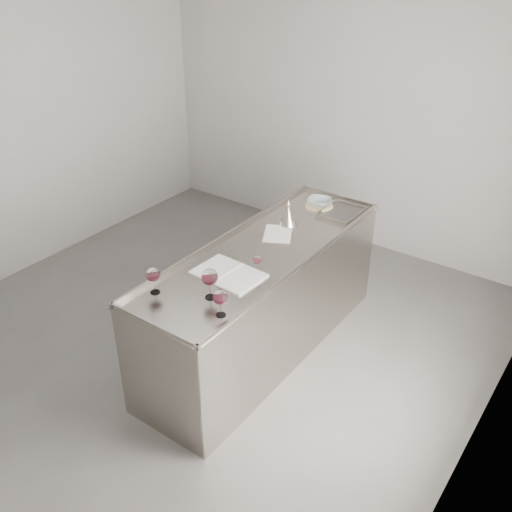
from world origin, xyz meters
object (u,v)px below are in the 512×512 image
Objects in this scene: counter at (263,300)px; wine_glass_right at (220,298)px; wine_glass_left at (153,275)px; notebook at (228,274)px; wine_glass_small at (257,261)px; wine_funnel at (288,217)px; wine_glass_middle at (210,278)px; ceramic_bowl at (319,202)px.

counter is 1.07m from wine_glass_right.
notebook is at bearing 60.72° from wine_glass_left.
wine_funnel reaches higher than wine_glass_small.
wine_glass_left reaches higher than notebook.
wine_funnel is (-0.35, 1.33, -0.07)m from wine_glass_right.
wine_glass_small is at bearing 82.11° from wine_glass_middle.
ceramic_bowl is at bearing 83.58° from wine_glass_left.
notebook is at bearing 122.55° from wine_glass_right.
counter is 0.65m from notebook.
wine_glass_left reaches higher than counter.
wine_funnel is (-0.03, -0.45, 0.02)m from ceramic_bowl.
wine_glass_right is (0.52, 0.06, -0.00)m from wine_glass_left.
counter is 11.12× the size of wine_glass_middle.
wine_glass_small is at bearing 101.95° from wine_glass_right.
wine_glass_left is 1.85m from ceramic_bowl.
wine_glass_middle is at bearing -72.00° from notebook.
wine_glass_right is at bearing -75.10° from wine_funnel.
wine_glass_middle is 0.45m from wine_glass_small.
wine_glass_right is 1.81m from ceramic_bowl.
wine_glass_small is 0.80m from wine_funnel.
wine_glass_small is 0.23m from notebook.
wine_glass_left is 0.88× the size of wine_glass_middle.
wine_funnel is (0.17, 1.38, -0.07)m from wine_glass_left.
wine_glass_small is at bearing 49.22° from notebook.
ceramic_bowl is (-0.06, 1.37, 0.04)m from notebook.
wine_glass_right is 1.43× the size of wine_glass_small.
wine_glass_left is 0.87× the size of wine_funnel.
ceramic_bowl is at bearing 94.72° from wine_glass_middle.
wine_glass_right is at bearing -79.85° from ceramic_bowl.
wine_glass_middle is at bearing -81.91° from wine_funnel.
wine_glass_right reaches higher than notebook.
wine_glass_small is (0.15, -0.29, 0.56)m from counter.
wine_glass_small reaches higher than ceramic_bowl.
counter is at bearing 93.11° from notebook.
wine_funnel is at bearing -94.39° from ceramic_bowl.
counter is at bearing 117.28° from wine_glass_small.
wine_funnel reaches higher than counter.
ceramic_bowl is at bearing 100.15° from wine_glass_right.
wine_glass_middle is 0.22m from wine_glass_right.
wine_glass_left is 0.53m from wine_glass_right.
wine_glass_left is 0.55m from notebook.
wine_glass_middle is 1.05× the size of ceramic_bowl.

